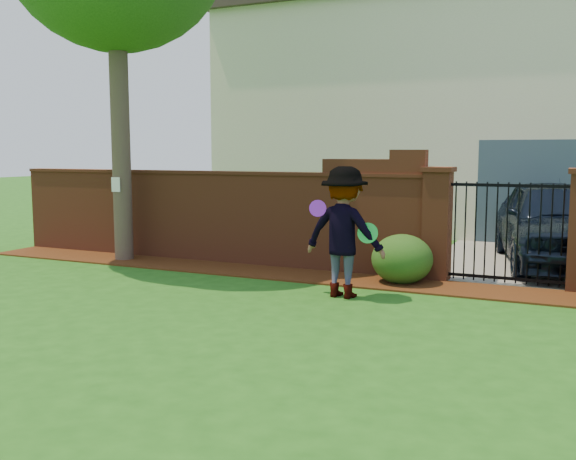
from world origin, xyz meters
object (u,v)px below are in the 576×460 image
at_px(car, 560,224).
at_px(man, 343,232).
at_px(frisbee_purple, 318,208).
at_px(frisbee_green, 368,233).

height_order(car, man, man).
relative_size(car, man, 2.51).
xyz_separation_m(car, man, (-2.80, -3.87, 0.14)).
height_order(car, frisbee_purple, car).
bearing_deg(man, car, -120.46).
xyz_separation_m(frisbee_purple, frisbee_green, (0.70, 0.18, -0.34)).
height_order(man, frisbee_purple, man).
relative_size(car, frisbee_green, 16.32).
bearing_deg(frisbee_green, man, 169.31).
bearing_deg(man, frisbee_purple, 45.84).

